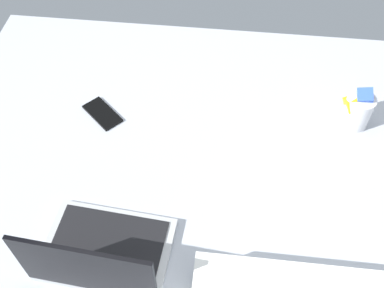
{
  "coord_description": "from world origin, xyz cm",
  "views": [
    {
      "loc": [
        -0.16,
        76.08,
        129.73
      ],
      "look_at": [
        9.1,
        -7.14,
        24.0
      ],
      "focal_mm": 42.64,
      "sensor_mm": 36.0,
      "label": 1
    }
  ],
  "objects": [
    {
      "name": "bed_mattress",
      "position": [
        0.0,
        0.0,
        9.0
      ],
      "size": [
        180.0,
        140.0,
        18.0
      ],
      "primitive_type": "cube",
      "color": "#B7BCC6",
      "rests_on": "ground"
    },
    {
      "name": "laptop",
      "position": [
        28.17,
        29.23,
        22.41
      ],
      "size": [
        34.71,
        25.53,
        23.0
      ],
      "rotation": [
        0.0,
        0.0,
        -0.08
      ],
      "color": "#B7BABC",
      "rests_on": "bed_mattress"
    },
    {
      "name": "snack_cup",
      "position": [
        -41.05,
        -26.68,
        24.06
      ],
      "size": [
        9.83,
        9.0,
        14.29
      ],
      "color": "silver",
      "rests_on": "bed_mattress"
    },
    {
      "name": "cell_phone",
      "position": [
        40.54,
        -21.04,
        18.4
      ],
      "size": [
        14.92,
        14.47,
        0.8
      ],
      "primitive_type": "cube",
      "rotation": [
        0.0,
        0.0,
        3.97
      ],
      "color": "black",
      "rests_on": "bed_mattress"
    }
  ]
}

